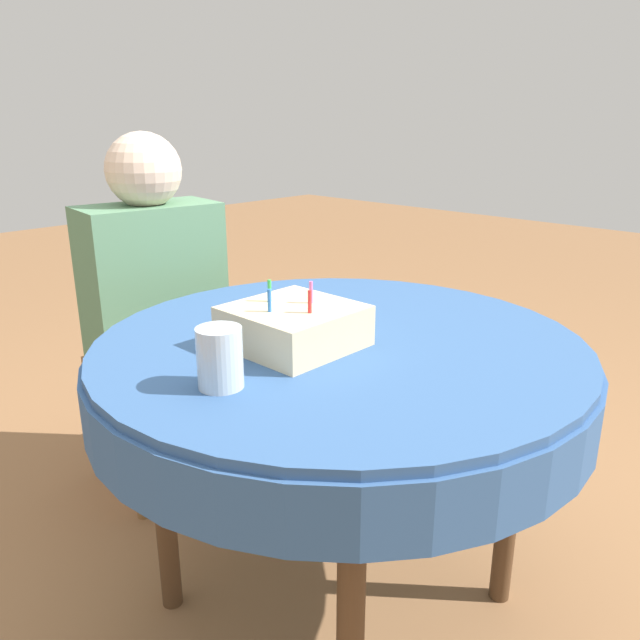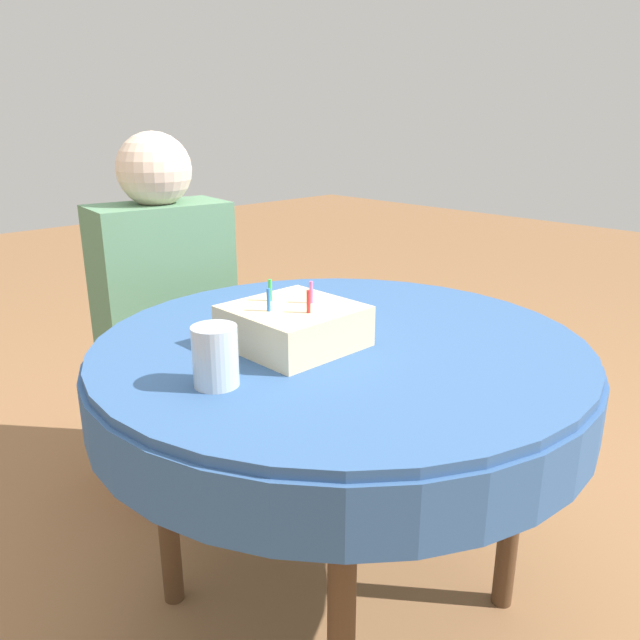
{
  "view_description": "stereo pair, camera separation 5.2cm",
  "coord_description": "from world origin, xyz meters",
  "px_view_note": "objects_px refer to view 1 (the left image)",
  "views": [
    {
      "loc": [
        -0.96,
        -0.85,
        1.17
      ],
      "look_at": [
        -0.05,
        0.01,
        0.75
      ],
      "focal_mm": 35.0,
      "sensor_mm": 36.0,
      "label": 1
    },
    {
      "loc": [
        -0.92,
        -0.89,
        1.17
      ],
      "look_at": [
        -0.05,
        0.01,
        0.75
      ],
      "focal_mm": 35.0,
      "sensor_mm": 36.0,
      "label": 2
    }
  ],
  "objects_px": {
    "chair": "(151,346)",
    "birthday_cake": "(294,326)",
    "person": "(156,284)",
    "drinking_glass": "(220,358)"
  },
  "relations": [
    {
      "from": "person",
      "to": "chair",
      "type": "bearing_deg",
      "value": 90.0
    },
    {
      "from": "person",
      "to": "drinking_glass",
      "type": "xyz_separation_m",
      "value": [
        -0.36,
        -0.79,
        0.08
      ]
    },
    {
      "from": "chair",
      "to": "birthday_cake",
      "type": "relative_size",
      "value": 3.45
    },
    {
      "from": "birthday_cake",
      "to": "drinking_glass",
      "type": "xyz_separation_m",
      "value": [
        -0.24,
        -0.06,
        0.01
      ]
    },
    {
      "from": "person",
      "to": "birthday_cake",
      "type": "bearing_deg",
      "value": -91.34
    },
    {
      "from": "chair",
      "to": "birthday_cake",
      "type": "height_order",
      "value": "same"
    },
    {
      "from": "person",
      "to": "birthday_cake",
      "type": "distance_m",
      "value": 0.75
    },
    {
      "from": "person",
      "to": "birthday_cake",
      "type": "relative_size",
      "value": 4.64
    },
    {
      "from": "person",
      "to": "drinking_glass",
      "type": "relative_size",
      "value": 10.07
    },
    {
      "from": "drinking_glass",
      "to": "person",
      "type": "bearing_deg",
      "value": 65.28
    }
  ]
}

